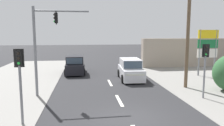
% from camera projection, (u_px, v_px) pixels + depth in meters
% --- Properties ---
extents(ground_plane, '(140.00, 140.00, 0.00)m').
position_uv_depth(ground_plane, '(129.00, 119.00, 10.96)').
color(ground_plane, '#28282B').
extents(lane_dash_mid, '(0.20, 2.40, 0.01)m').
position_uv_depth(lane_dash_mid, '(119.00, 100.00, 13.90)').
color(lane_dash_mid, silver).
rests_on(lane_dash_mid, ground).
extents(lane_dash_far, '(0.20, 2.40, 0.01)m').
position_uv_depth(lane_dash_far, '(110.00, 83.00, 18.81)').
color(lane_dash_far, silver).
rests_on(lane_dash_far, ground).
extents(utility_pole_midground_right, '(1.80, 0.26, 9.09)m').
position_uv_depth(utility_pole_midground_right, '(188.00, 26.00, 16.55)').
color(utility_pole_midground_right, brown).
rests_on(utility_pole_midground_right, ground).
extents(traffic_signal_mast, '(3.69, 0.44, 6.00)m').
position_uv_depth(traffic_signal_mast, '(43.00, 40.00, 14.50)').
color(traffic_signal_mast, slate).
rests_on(traffic_signal_mast, ground).
extents(pedestal_signal_right_kerb, '(0.44, 0.31, 3.56)m').
position_uv_depth(pedestal_signal_right_kerb, '(205.00, 62.00, 14.02)').
color(pedestal_signal_right_kerb, slate).
rests_on(pedestal_signal_right_kerb, ground).
extents(pedestal_signal_left_kerb, '(0.44, 0.29, 3.56)m').
position_uv_depth(pedestal_signal_left_kerb, '(20.00, 74.00, 9.95)').
color(pedestal_signal_left_kerb, slate).
rests_on(pedestal_signal_left_kerb, ground).
extents(shopping_plaza_sign, '(2.10, 0.16, 4.60)m').
position_uv_depth(shopping_plaza_sign, '(208.00, 46.00, 21.67)').
color(shopping_plaza_sign, slate).
rests_on(shopping_plaza_sign, ground).
extents(shopfront_wall_far, '(12.00, 1.00, 3.60)m').
position_uv_depth(shopfront_wall_far, '(188.00, 52.00, 27.84)').
color(shopfront_wall_far, '#A39384').
rests_on(shopfront_wall_far, ground).
extents(suv_receding_far, '(2.11, 4.57, 1.90)m').
position_uv_depth(suv_receding_far, '(75.00, 65.00, 23.12)').
color(suv_receding_far, black).
rests_on(suv_receding_far, ground).
extents(suv_crossing_left, '(2.21, 4.61, 1.90)m').
position_uv_depth(suv_crossing_left, '(131.00, 70.00, 20.17)').
color(suv_crossing_left, silver).
rests_on(suv_crossing_left, ground).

